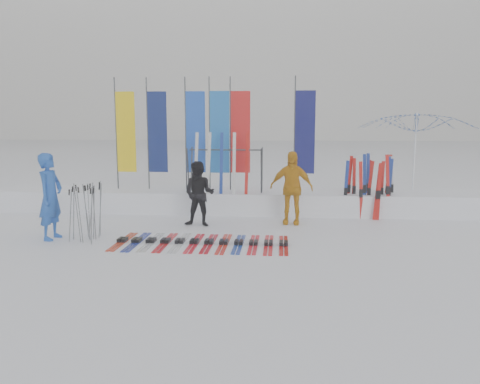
# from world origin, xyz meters

# --- Properties ---
(ground) EXTENTS (120.00, 120.00, 0.00)m
(ground) POSITION_xyz_m (0.00, 0.00, 0.00)
(ground) COLOR white
(ground) RESTS_ON ground
(snow_bank) EXTENTS (14.00, 1.60, 0.60)m
(snow_bank) POSITION_xyz_m (0.00, 4.60, 0.30)
(snow_bank) COLOR white
(snow_bank) RESTS_ON ground
(person_blue) EXTENTS (0.50, 0.72, 1.88)m
(person_blue) POSITION_xyz_m (-3.86, 0.99, 0.94)
(person_blue) COLOR #1E50B3
(person_blue) RESTS_ON ground
(person_black) EXTENTS (0.83, 0.68, 1.59)m
(person_black) POSITION_xyz_m (-0.88, 2.57, 0.80)
(person_black) COLOR black
(person_black) RESTS_ON ground
(person_yellow) EXTENTS (1.12, 0.58, 1.82)m
(person_yellow) POSITION_xyz_m (1.36, 3.03, 0.91)
(person_yellow) COLOR orange
(person_yellow) RESTS_ON ground
(tent_canopy) EXTENTS (3.83, 3.88, 2.93)m
(tent_canopy) POSITION_xyz_m (4.89, 5.11, 1.46)
(tent_canopy) COLOR white
(tent_canopy) RESTS_ON ground
(ski_row) EXTENTS (3.59, 1.70, 0.07)m
(ski_row) POSITION_xyz_m (-0.55, 0.87, 0.03)
(ski_row) COLOR #B0250E
(ski_row) RESTS_ON ground
(pole_cluster) EXTENTS (0.61, 0.92, 1.26)m
(pole_cluster) POSITION_xyz_m (-3.05, 0.99, 0.60)
(pole_cluster) COLOR #595B60
(pole_cluster) RESTS_ON ground
(feather_flags) EXTENTS (5.72, 0.12, 3.20)m
(feather_flags) POSITION_xyz_m (-1.06, 4.70, 2.24)
(feather_flags) COLOR #383A3F
(feather_flags) RESTS_ON ground
(ski_rack) EXTENTS (2.04, 0.80, 1.23)m
(ski_rack) POSITION_xyz_m (-0.43, 4.20, 1.38)
(ski_rack) COLOR #383A3F
(ski_rack) RESTS_ON ground
(upright_skis) EXTENTS (1.42, 1.05, 1.70)m
(upright_skis) POSITION_xyz_m (3.56, 4.18, 0.79)
(upright_skis) COLOR navy
(upright_skis) RESTS_ON ground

